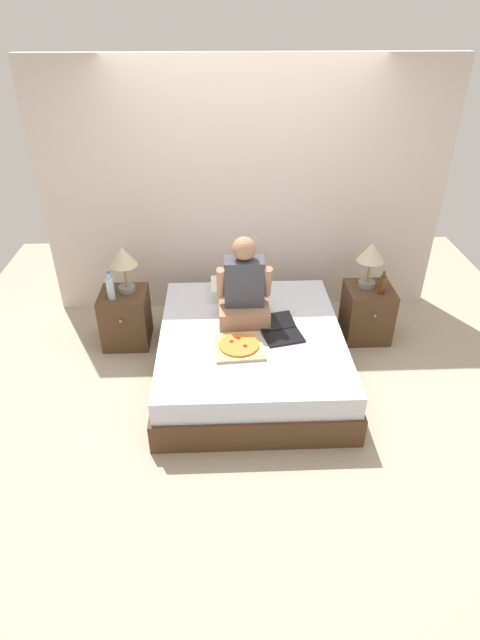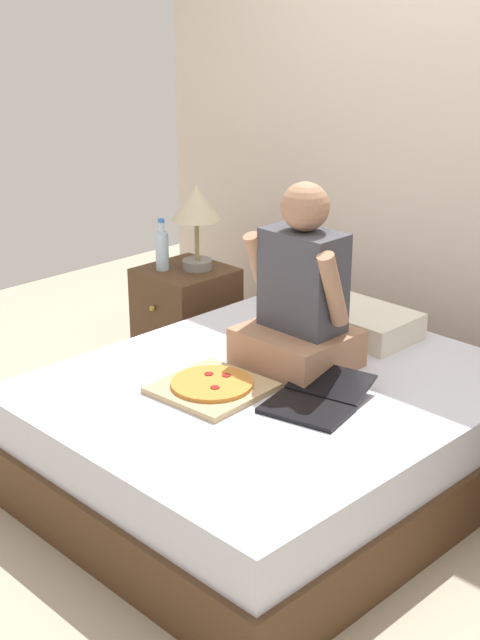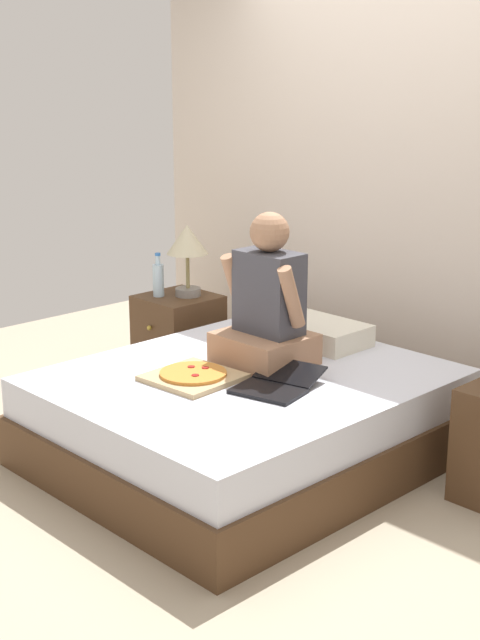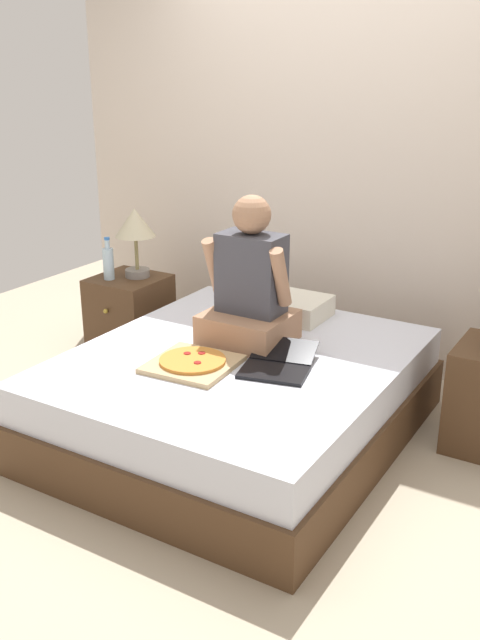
# 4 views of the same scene
# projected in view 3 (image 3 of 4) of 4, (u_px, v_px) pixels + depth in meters

# --- Properties ---
(ground_plane) EXTENTS (6.01, 6.01, 0.00)m
(ground_plane) POSITION_uv_depth(u_px,v_px,m) (245.00, 459.00, 4.55)
(ground_plane) COLOR tan
(wall_back) EXTENTS (4.01, 0.12, 2.50)m
(wall_back) POSITION_uv_depth(u_px,v_px,m) (408.00, 191.00, 5.08)
(wall_back) COLOR beige
(wall_back) RESTS_ON ground
(bed) EXTENTS (1.62, 1.87, 0.46)m
(bed) POSITION_uv_depth(u_px,v_px,m) (245.00, 417.00, 4.49)
(bed) COLOR #4C331E
(bed) RESTS_ON ground
(nightstand_left) EXTENTS (0.44, 0.47, 0.54)m
(nightstand_left) POSITION_uv_depth(u_px,v_px,m) (179.00, 337.00, 5.67)
(nightstand_left) COLOR #4C331E
(nightstand_left) RESTS_ON ground
(lamp_on_left_nightstand) EXTENTS (0.26, 0.26, 0.45)m
(lamp_on_left_nightstand) POSITION_uv_depth(u_px,v_px,m) (187.00, 245.00, 5.52)
(lamp_on_left_nightstand) COLOR gray
(lamp_on_left_nightstand) RESTS_ON nightstand_left
(water_bottle) EXTENTS (0.07, 0.07, 0.28)m
(water_bottle) POSITION_uv_depth(u_px,v_px,m) (158.00, 279.00, 5.57)
(water_bottle) COLOR silver
(water_bottle) RESTS_ON nightstand_left
(pillow) EXTENTS (0.52, 0.34, 0.12)m
(pillow) POSITION_uv_depth(u_px,v_px,m) (319.00, 332.00, 4.91)
(pillow) COLOR silver
(pillow) RESTS_ON bed
(person_seated) EXTENTS (0.47, 0.40, 0.78)m
(person_seated) POSITION_uv_depth(u_px,v_px,m) (267.00, 309.00, 4.52)
(person_seated) COLOR #A37556
(person_seated) RESTS_ON bed
(laptop) EXTENTS (0.40, 0.48, 0.07)m
(laptop) POSITION_uv_depth(u_px,v_px,m) (275.00, 385.00, 4.21)
(laptop) COLOR black
(laptop) RESTS_ON bed
(pizza_box) EXTENTS (0.43, 0.43, 0.04)m
(pizza_box) POSITION_uv_depth(u_px,v_px,m) (193.00, 376.00, 4.34)
(pizza_box) COLOR tan
(pizza_box) RESTS_ON bed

